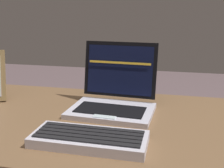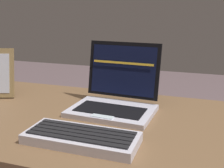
% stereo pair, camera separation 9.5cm
% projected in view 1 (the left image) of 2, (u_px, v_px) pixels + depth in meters
% --- Properties ---
extents(desk, '(1.70, 0.65, 0.72)m').
position_uv_depth(desk, '(128.00, 148.00, 0.94)').
color(desk, brown).
rests_on(desk, ground).
extents(laptop_front, '(0.30, 0.26, 0.23)m').
position_uv_depth(laptop_front, '(114.00, 97.00, 1.01)').
color(laptop_front, silver).
rests_on(laptop_front, desk).
extents(external_keyboard, '(0.32, 0.13, 0.03)m').
position_uv_depth(external_keyboard, '(89.00, 139.00, 0.76)').
color(external_keyboard, silver).
rests_on(external_keyboard, desk).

